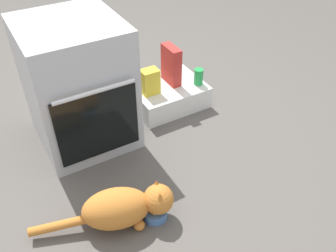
{
  "coord_description": "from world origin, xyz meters",
  "views": [
    {
      "loc": [
        -0.49,
        -1.5,
        1.58
      ],
      "look_at": [
        0.34,
        -0.06,
        0.25
      ],
      "focal_mm": 38.73,
      "sensor_mm": 36.0,
      "label": 1
    }
  ],
  "objects_px": {
    "cat": "(124,207)",
    "food_bowl": "(155,213)",
    "oven": "(78,85)",
    "cereal_box": "(171,65)",
    "soda_can": "(199,77)",
    "snack_bag": "(150,82)",
    "pantry_cabinet": "(168,95)"
  },
  "relations": [
    {
      "from": "oven",
      "to": "pantry_cabinet",
      "type": "xyz_separation_m",
      "value": [
        0.65,
        0.05,
        -0.31
      ]
    },
    {
      "from": "oven",
      "to": "snack_bag",
      "type": "distance_m",
      "value": 0.52
    },
    {
      "from": "pantry_cabinet",
      "to": "soda_can",
      "type": "height_order",
      "value": "soda_can"
    },
    {
      "from": "food_bowl",
      "to": "oven",
      "type": "bearing_deg",
      "value": 95.55
    },
    {
      "from": "food_bowl",
      "to": "soda_can",
      "type": "xyz_separation_m",
      "value": [
        0.78,
        0.77,
        0.19
      ]
    },
    {
      "from": "cat",
      "to": "food_bowl",
      "type": "bearing_deg",
      "value": -0.0
    },
    {
      "from": "oven",
      "to": "soda_can",
      "type": "bearing_deg",
      "value": -3.38
    },
    {
      "from": "cat",
      "to": "oven",
      "type": "bearing_deg",
      "value": 102.27
    },
    {
      "from": "pantry_cabinet",
      "to": "snack_bag",
      "type": "bearing_deg",
      "value": -171.15
    },
    {
      "from": "pantry_cabinet",
      "to": "food_bowl",
      "type": "xyz_separation_m",
      "value": [
        -0.57,
        -0.87,
        -0.05
      ]
    },
    {
      "from": "cereal_box",
      "to": "snack_bag",
      "type": "bearing_deg",
      "value": -166.04
    },
    {
      "from": "food_bowl",
      "to": "cat",
      "type": "relative_size",
      "value": 0.18
    },
    {
      "from": "oven",
      "to": "soda_can",
      "type": "relative_size",
      "value": 6.64
    },
    {
      "from": "snack_bag",
      "to": "cereal_box",
      "type": "relative_size",
      "value": 0.64
    },
    {
      "from": "food_bowl",
      "to": "cereal_box",
      "type": "height_order",
      "value": "cereal_box"
    },
    {
      "from": "food_bowl",
      "to": "soda_can",
      "type": "bearing_deg",
      "value": 44.73
    },
    {
      "from": "food_bowl",
      "to": "cereal_box",
      "type": "xyz_separation_m",
      "value": [
        0.62,
        0.89,
        0.27
      ]
    },
    {
      "from": "snack_bag",
      "to": "food_bowl",
      "type": "bearing_deg",
      "value": -116.58
    },
    {
      "from": "cat",
      "to": "soda_can",
      "type": "height_order",
      "value": "soda_can"
    },
    {
      "from": "cat",
      "to": "snack_bag",
      "type": "xyz_separation_m",
      "value": [
        0.57,
        0.79,
        0.13
      ]
    },
    {
      "from": "food_bowl",
      "to": "snack_bag",
      "type": "bearing_deg",
      "value": 63.42
    },
    {
      "from": "oven",
      "to": "cereal_box",
      "type": "height_order",
      "value": "oven"
    },
    {
      "from": "cat",
      "to": "soda_can",
      "type": "bearing_deg",
      "value": 55.42
    },
    {
      "from": "cat",
      "to": "cereal_box",
      "type": "distance_m",
      "value": 1.16
    },
    {
      "from": "food_bowl",
      "to": "cereal_box",
      "type": "bearing_deg",
      "value": 55.19
    },
    {
      "from": "snack_bag",
      "to": "pantry_cabinet",
      "type": "bearing_deg",
      "value": 8.85
    },
    {
      "from": "oven",
      "to": "cereal_box",
      "type": "bearing_deg",
      "value": 5.84
    },
    {
      "from": "snack_bag",
      "to": "soda_can",
      "type": "height_order",
      "value": "snack_bag"
    },
    {
      "from": "oven",
      "to": "cereal_box",
      "type": "xyz_separation_m",
      "value": [
        0.7,
        0.07,
        -0.09
      ]
    },
    {
      "from": "oven",
      "to": "soda_can",
      "type": "distance_m",
      "value": 0.87
    },
    {
      "from": "oven",
      "to": "cat",
      "type": "xyz_separation_m",
      "value": [
        -0.07,
        -0.77,
        -0.28
      ]
    },
    {
      "from": "food_bowl",
      "to": "cat",
      "type": "distance_m",
      "value": 0.18
    }
  ]
}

